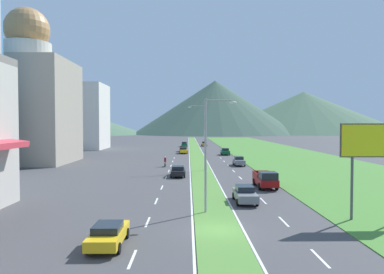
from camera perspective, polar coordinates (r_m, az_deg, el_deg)
The scene contains 42 objects.
ground_plane at distance 25.58m, azimuth 4.19°, elevation -14.56°, with size 600.00×600.00×0.00m, color #424244.
grass_median at distance 84.77m, azimuth 0.76°, elevation -2.96°, with size 3.20×240.00×0.06m, color #518438.
grass_verge_right at distance 87.73m, azimuth 14.35°, elevation -2.85°, with size 24.00×240.00×0.06m, color #477F33.
lane_dash_left_2 at distance 20.80m, azimuth -9.43°, elevation -18.51°, with size 0.16×2.80×0.01m, color silver.
lane_dash_left_3 at distance 27.80m, azimuth -7.04°, elevation -13.21°, with size 0.16×2.80×0.01m, color silver.
lane_dash_left_4 at distance 34.98m, azimuth -5.67°, elevation -10.05°, with size 0.16×2.80×0.01m, color silver.
lane_dash_left_5 at distance 42.23m, azimuth -4.78°, elevation -7.96°, with size 0.16×2.80×0.01m, color silver.
lane_dash_left_6 at distance 49.53m, azimuth -4.16°, elevation -6.49°, with size 0.16×2.80×0.01m, color silver.
lane_dash_left_7 at distance 56.87m, azimuth -3.71°, elevation -5.40°, with size 0.16×2.80×0.01m, color silver.
lane_dash_left_8 at distance 64.21m, azimuth -3.35°, elevation -4.55°, with size 0.16×2.80×0.01m, color silver.
lane_dash_left_9 at distance 71.58m, azimuth -3.07°, elevation -3.88°, with size 0.16×2.80×0.01m, color silver.
lane_dash_left_10 at distance 78.95m, azimuth -2.85°, elevation -3.34°, with size 0.16×2.80×0.01m, color silver.
lane_dash_right_2 at distance 21.80m, azimuth 19.59°, elevation -17.62°, with size 0.16×2.80×0.01m, color silver.
lane_dash_right_3 at distance 28.56m, azimuth 14.31°, elevation -12.84°, with size 0.16×2.80×0.01m, color silver.
lane_dash_right_4 at distance 35.58m, azimuth 11.18°, elevation -9.87°, with size 0.16×2.80×0.01m, color silver.
lane_dash_right_5 at distance 42.73m, azimuth 9.12°, elevation -7.86°, with size 0.16×2.80×0.01m, color silver.
lane_dash_right_6 at distance 49.96m, azimuth 7.67°, elevation -6.43°, with size 0.16×2.80×0.01m, color silver.
lane_dash_right_7 at distance 57.24m, azimuth 6.59°, elevation -5.36°, with size 0.16×2.80×0.01m, color silver.
lane_dash_right_8 at distance 64.55m, azimuth 5.76°, elevation -4.53°, with size 0.16×2.80×0.01m, color silver.
lane_dash_right_9 at distance 71.87m, azimuth 5.10°, elevation -3.86°, with size 0.16×2.80×0.01m, color silver.
lane_dash_right_10 at distance 79.22m, azimuth 4.56°, elevation -3.32°, with size 0.16×2.80×0.01m, color silver.
edge_line_median_left at distance 84.75m, azimuth -0.43°, elevation -2.97°, with size 0.16×240.00×0.01m, color silver.
edge_line_median_right at distance 84.83m, azimuth 1.94°, elevation -2.97°, with size 0.16×240.00×0.01m, color silver.
domed_building at distance 75.68m, azimuth -24.50°, elevation 5.15°, with size 16.04×16.04×29.41m.
midrise_colored at distance 113.68m, azimuth -17.20°, elevation 3.10°, with size 14.58×14.58×19.46m, color silver.
hill_far_left at distance 299.39m, azimuth -21.94°, elevation 2.86°, with size 150.48×150.48×25.59m, color #47664C.
hill_far_center at distance 287.42m, azimuth 3.68°, elevation 4.71°, with size 130.57×130.57×42.34m, color #3D5647.
hill_far_right at distance 334.17m, azimuth 17.22°, elevation 3.73°, with size 166.61×166.61×36.46m, color #47664C.
street_lamp_near at distance 29.57m, azimuth 2.68°, elevation -1.71°, with size 2.63×0.28×9.43m.
street_lamp_mid at distance 56.82m, azimuth 1.79°, elevation 0.56°, with size 2.76×0.40×10.39m.
billboard_roadside at distance 30.63m, azimuth 27.47°, elevation -1.19°, with size 5.87×0.28×7.38m.
car_1 at distance 64.74m, azimuth 7.43°, elevation -3.79°, with size 1.87×4.26×1.62m.
car_2 at distance 87.06m, azimuth 5.28°, elevation -2.32°, with size 2.03×4.02×1.62m.
car_3 at distance 91.18m, azimuth -1.35°, elevation -2.13°, with size 2.02×4.51×1.57m.
car_4 at distance 119.77m, azimuth -1.22°, elevation -1.15°, with size 1.96×4.24×1.60m.
car_5 at distance 34.50m, azimuth 8.36°, elevation -8.91°, with size 1.95×4.73×1.55m.
car_6 at distance 122.90m, azimuth 1.95°, elevation -1.09°, with size 1.89×4.17×1.54m.
car_7 at distance 22.90m, azimuth -13.12°, elevation -14.72°, with size 1.96×4.55×1.37m.
car_8 at distance 97.58m, azimuth -1.43°, elevation -1.87°, with size 1.95×4.47×1.51m.
car_9 at distance 50.95m, azimuth -2.22°, elevation -5.40°, with size 2.04×4.76×1.49m.
pickup_truck_0 at distance 42.51m, azimuth 11.59°, elevation -6.60°, with size 2.18×5.40×2.00m.
motorcycle_rider at distance 62.74m, azimuth -4.27°, elevation -4.03°, with size 0.36×2.00×1.80m.
Camera 1 is at (-2.09, -24.43, 7.26)m, focal length 33.69 mm.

